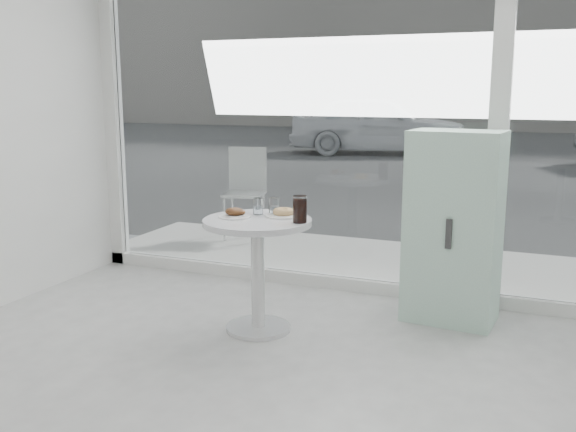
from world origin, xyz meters
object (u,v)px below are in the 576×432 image
at_px(main_table, 258,251).
at_px(plate_donut, 283,213).
at_px(car_white, 378,124).
at_px(water_tumbler_b, 274,208).
at_px(plate_fritter, 235,214).
at_px(cola_glass, 300,210).
at_px(patio_chair, 246,186).
at_px(water_tumbler_a, 258,207).
at_px(mint_cabinet, 453,227).

height_order(main_table, plate_donut, plate_donut).
bearing_deg(car_white, water_tumbler_b, 178.61).
height_order(main_table, plate_fritter, plate_fritter).
relative_size(car_white, cola_glass, 24.94).
bearing_deg(patio_chair, cola_glass, -70.61).
bearing_deg(water_tumbler_a, plate_donut, -1.40).
xyz_separation_m(water_tumbler_a, water_tumbler_b, (0.11, 0.02, 0.00)).
distance_m(mint_cabinet, plate_donut, 1.19).
bearing_deg(water_tumbler_a, water_tumbler_b, 8.93).
bearing_deg(main_table, patio_chair, 117.61).
xyz_separation_m(patio_chair, plate_donut, (1.35, -2.19, 0.20)).
distance_m(plate_fritter, cola_glass, 0.46).
bearing_deg(car_white, plate_donut, 178.94).
bearing_deg(plate_fritter, main_table, 3.37).
bearing_deg(water_tumbler_b, patio_chair, 120.37).
bearing_deg(water_tumbler_a, plate_fritter, -120.77).
distance_m(patio_chair, water_tumbler_b, 2.52).
bearing_deg(cola_glass, mint_cabinet, 38.64).
bearing_deg(patio_chair, car_white, 82.54).
relative_size(water_tumbler_b, cola_glass, 0.68).
xyz_separation_m(plate_donut, water_tumbler_a, (-0.19, 0.00, 0.03)).
xyz_separation_m(plate_donut, cola_glass, (0.17, -0.14, 0.06)).
xyz_separation_m(water_tumbler_b, cola_glass, (0.25, -0.17, 0.03)).
bearing_deg(patio_chair, water_tumbler_a, -75.78).
distance_m(main_table, patio_chair, 2.63).
height_order(mint_cabinet, patio_chair, mint_cabinet).
bearing_deg(water_tumbler_b, car_white, 101.10).
bearing_deg(water_tumbler_a, mint_cabinet, 24.02).
bearing_deg(water_tumbler_a, cola_glass, -22.17).
distance_m(patio_chair, water_tumbler_a, 2.48).
relative_size(main_table, cola_glass, 4.44).
distance_m(plate_fritter, plate_donut, 0.32).
bearing_deg(car_white, patio_chair, 173.76).
relative_size(main_table, mint_cabinet, 0.58).
bearing_deg(plate_donut, water_tumbler_a, 178.60).
height_order(mint_cabinet, water_tumbler_b, mint_cabinet).
height_order(plate_fritter, water_tumbler_b, water_tumbler_b).
distance_m(car_white, plate_fritter, 12.26).
height_order(plate_fritter, plate_donut, plate_fritter).
relative_size(patio_chair, cola_glass, 5.47).
height_order(car_white, water_tumbler_b, car_white).
xyz_separation_m(patio_chair, water_tumbler_a, (1.16, -2.18, 0.23)).
distance_m(patio_chair, car_white, 9.79).
relative_size(car_white, water_tumbler_a, 38.44).
xyz_separation_m(main_table, water_tumbler_a, (-0.06, 0.15, 0.27)).
bearing_deg(mint_cabinet, water_tumbler_b, -149.22).
xyz_separation_m(patio_chair, water_tumbler_b, (1.27, -2.17, 0.23)).
bearing_deg(water_tumbler_a, patio_chair, 117.93).
xyz_separation_m(plate_fritter, cola_glass, (0.46, 0.01, 0.06)).
bearing_deg(mint_cabinet, main_table, -143.73).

